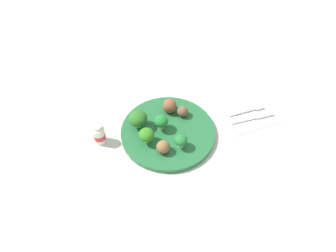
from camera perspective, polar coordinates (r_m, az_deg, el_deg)
ground_plane at (r=0.96m, az=0.00°, el=-1.39°), size 4.00×4.00×0.00m
plate at (r=0.95m, az=0.00°, el=-1.09°), size 0.28×0.28×0.02m
broccoli_floret_center at (r=0.89m, az=2.31°, el=-2.60°), size 0.04×0.04×0.04m
broccoli_floret_near_rim at (r=0.90m, az=-3.84°, el=-1.58°), size 0.04×0.04×0.05m
broccoli_floret_front_left at (r=0.93m, az=-1.25°, el=0.81°), size 0.04×0.04×0.05m
broccoli_floret_far_rim at (r=0.94m, az=-5.35°, el=1.31°), size 0.05×0.05×0.06m
meatball_front_left at (r=0.98m, az=0.30°, el=3.59°), size 0.04×0.04×0.04m
meatball_center at (r=0.89m, az=-0.88°, el=-3.75°), size 0.04×0.04×0.04m
meatball_back_left at (r=0.98m, az=2.61°, el=2.61°), size 0.03×0.03×0.03m
napkin at (r=1.04m, az=14.13°, el=1.96°), size 0.17×0.13×0.01m
fork at (r=1.05m, az=14.05°, el=2.92°), size 0.12×0.02×0.01m
knife at (r=1.03m, az=15.04°, el=1.53°), size 0.15×0.02×0.01m
yogurt_bottle at (r=0.94m, az=-12.15°, el=-1.53°), size 0.04×0.04×0.07m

